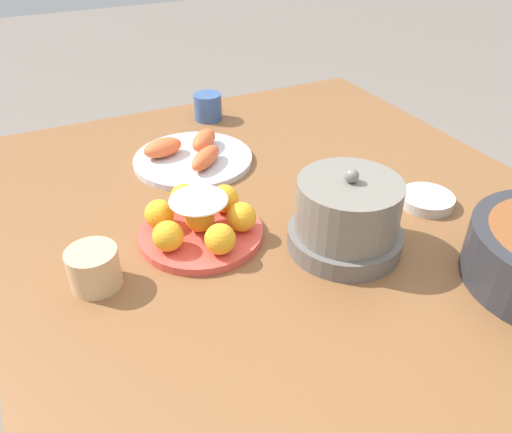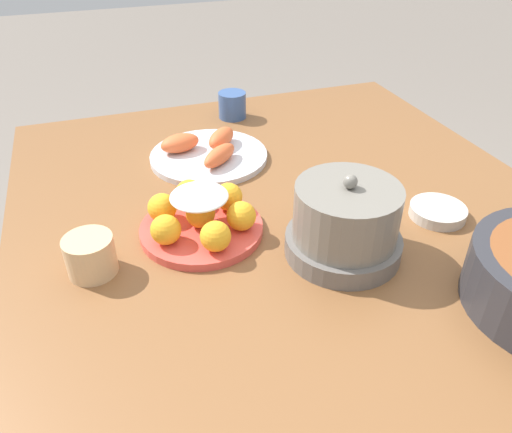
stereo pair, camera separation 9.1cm
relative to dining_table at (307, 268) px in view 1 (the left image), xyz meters
The scene contains 7 objects.
dining_table is the anchor object (origin of this frame).
cake_plate 0.24m from the dining_table, 112.55° to the right, with size 0.23×0.23×0.09m.
sauce_bowl 0.28m from the dining_table, 85.32° to the left, with size 0.11×0.11×0.02m.
seafood_platter 0.39m from the dining_table, 164.01° to the right, with size 0.28×0.28×0.06m.
cup_near 0.41m from the dining_table, 94.16° to the right, with size 0.08×0.08×0.07m.
cup_far 0.59m from the dining_table, behind, with size 0.08×0.08×0.07m.
warming_pot 0.17m from the dining_table, 26.82° to the left, with size 0.20×0.20×0.16m.
Camera 1 is at (0.64, -0.42, 1.33)m, focal length 35.00 mm.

